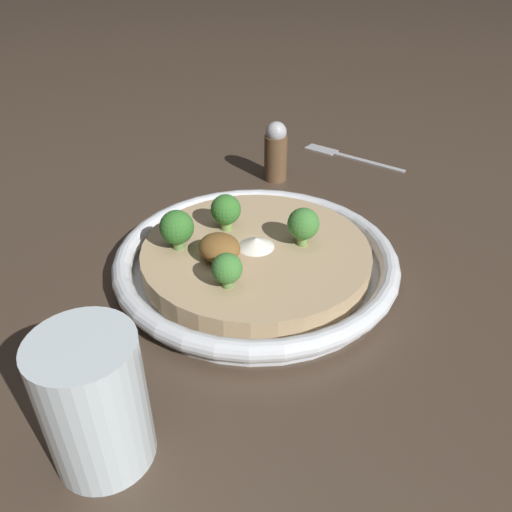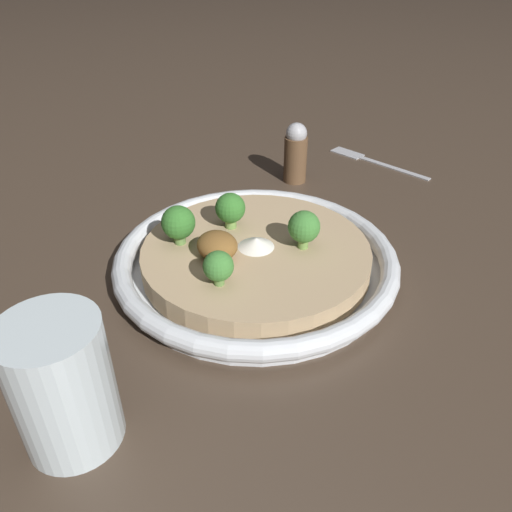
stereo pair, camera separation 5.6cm
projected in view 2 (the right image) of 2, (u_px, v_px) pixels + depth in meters
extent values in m
plane|color=#47382B|center=(256.00, 271.00, 0.57)|extent=(6.00, 6.00, 0.00)
cylinder|color=silver|center=(256.00, 268.00, 0.57)|extent=(0.30, 0.30, 0.01)
torus|color=silver|center=(256.00, 257.00, 0.56)|extent=(0.32, 0.32, 0.02)
cylinder|color=tan|center=(256.00, 256.00, 0.56)|extent=(0.26, 0.26, 0.03)
cone|color=white|center=(255.00, 241.00, 0.55)|extent=(0.04, 0.04, 0.01)
ellipsoid|color=brown|center=(217.00, 245.00, 0.53)|extent=(0.05, 0.04, 0.03)
cylinder|color=#759E4C|center=(231.00, 220.00, 0.59)|extent=(0.02, 0.02, 0.02)
sphere|color=#387A2D|center=(230.00, 208.00, 0.58)|extent=(0.04, 0.04, 0.04)
cylinder|color=#668E47|center=(180.00, 236.00, 0.56)|extent=(0.02, 0.02, 0.02)
sphere|color=#387A2D|center=(178.00, 222.00, 0.55)|extent=(0.04, 0.04, 0.04)
cylinder|color=#668E47|center=(219.00, 277.00, 0.49)|extent=(0.01, 0.01, 0.02)
sphere|color=#428438|center=(218.00, 266.00, 0.49)|extent=(0.03, 0.03, 0.03)
cylinder|color=#759E4C|center=(303.00, 240.00, 0.55)|extent=(0.02, 0.02, 0.02)
sphere|color=#428438|center=(304.00, 227.00, 0.54)|extent=(0.04, 0.04, 0.04)
cylinder|color=silver|center=(63.00, 385.00, 0.36)|extent=(0.07, 0.07, 0.11)
cube|color=#B7B7BC|center=(394.00, 167.00, 0.81)|extent=(0.13, 0.01, 0.00)
cube|color=#B7B7BC|center=(347.00, 153.00, 0.87)|extent=(0.06, 0.03, 0.00)
cylinder|color=brown|center=(295.00, 160.00, 0.76)|extent=(0.03, 0.03, 0.07)
sphere|color=#B2B2B7|center=(296.00, 133.00, 0.73)|extent=(0.03, 0.03, 0.03)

